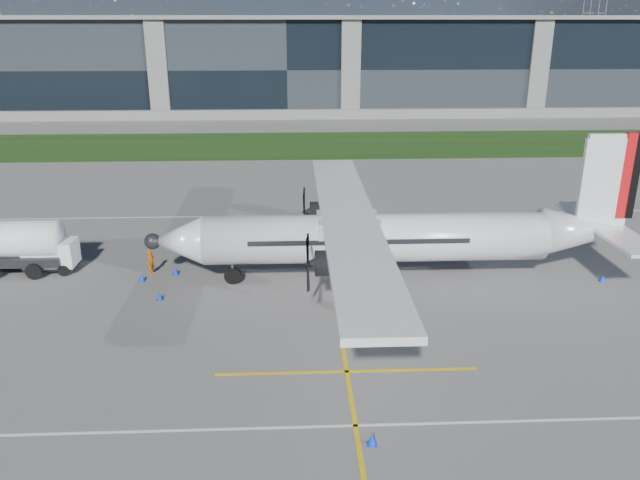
# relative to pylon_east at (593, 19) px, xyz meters

# --- Properties ---
(ground) EXTENTS (400.00, 400.00, 0.00)m
(ground) POSITION_rel_pylon_east_xyz_m (-85.00, -110.00, -15.00)
(ground) COLOR slate
(ground) RESTS_ON ground
(grass_strip) EXTENTS (400.00, 18.00, 0.04)m
(grass_strip) POSITION_rel_pylon_east_xyz_m (-85.00, -102.00, -14.98)
(grass_strip) COLOR #173D10
(grass_strip) RESTS_ON ground
(terminal_building) EXTENTS (120.00, 20.00, 15.00)m
(terminal_building) POSITION_rel_pylon_east_xyz_m (-85.00, -70.00, -7.50)
(terminal_building) COLOR black
(terminal_building) RESTS_ON ground
(tree_line) EXTENTS (400.00, 6.00, 6.00)m
(tree_line) POSITION_rel_pylon_east_xyz_m (-85.00, -10.00, -12.00)
(tree_line) COLOR black
(tree_line) RESTS_ON ground
(pylon_east) EXTENTS (9.00, 4.60, 30.00)m
(pylon_east) POSITION_rel_pylon_east_xyz_m (0.00, 0.00, 0.00)
(pylon_east) COLOR gray
(pylon_east) RESTS_ON ground
(yellow_taxiway_centerline) EXTENTS (0.20, 70.00, 0.01)m
(yellow_taxiway_centerline) POSITION_rel_pylon_east_xyz_m (-82.00, -140.00, -14.99)
(yellow_taxiway_centerline) COLOR yellow
(yellow_taxiway_centerline) RESTS_ON ground
(turboprop_aircraft) EXTENTS (28.91, 29.98, 8.99)m
(turboprop_aircraft) POSITION_rel_pylon_east_xyz_m (-78.42, -145.68, -10.50)
(turboprop_aircraft) COLOR white
(turboprop_aircraft) RESTS_ON ground
(baggage_tug) EXTENTS (3.34, 2.00, 2.00)m
(baggage_tug) POSITION_rel_pylon_east_xyz_m (-99.71, -143.08, -14.00)
(baggage_tug) COLOR white
(baggage_tug) RESTS_ON ground
(ground_crew_person) EXTENTS (0.75, 0.88, 1.81)m
(ground_crew_person) POSITION_rel_pylon_east_xyz_m (-93.27, -143.97, -14.09)
(ground_crew_person) COLOR #F25907
(ground_crew_person) RESTS_ON ground
(safety_cone_portwing) EXTENTS (0.36, 0.36, 0.50)m
(safety_cone_portwing) POSITION_rel_pylon_east_xyz_m (-81.49, -161.17, -14.75)
(safety_cone_portwing) COLOR #0D34E3
(safety_cone_portwing) RESTS_ON ground
(safety_cone_nose_port) EXTENTS (0.36, 0.36, 0.50)m
(safety_cone_nose_port) POSITION_rel_pylon_east_xyz_m (-92.03, -147.83, -14.75)
(safety_cone_nose_port) COLOR #0D34E3
(safety_cone_nose_port) RESTS_ON ground
(safety_cone_fwd) EXTENTS (0.36, 0.36, 0.50)m
(safety_cone_fwd) POSITION_rel_pylon_east_xyz_m (-93.65, -145.05, -14.75)
(safety_cone_fwd) COLOR #0D34E3
(safety_cone_fwd) RESTS_ON ground
(safety_cone_tail) EXTENTS (0.36, 0.36, 0.50)m
(safety_cone_tail) POSITION_rel_pylon_east_xyz_m (-65.50, -146.39, -14.75)
(safety_cone_tail) COLOR #0D34E3
(safety_cone_tail) RESTS_ON ground
(safety_cone_nose_stbd) EXTENTS (0.36, 0.36, 0.50)m
(safety_cone_nose_stbd) POSITION_rel_pylon_east_xyz_m (-91.77, -144.09, -14.75)
(safety_cone_nose_stbd) COLOR #0D34E3
(safety_cone_nose_stbd) RESTS_ON ground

